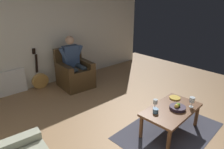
% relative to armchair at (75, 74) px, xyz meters
% --- Properties ---
extents(ground_plane, '(7.60, 7.60, 0.00)m').
position_rel_armchair_xyz_m(ground_plane, '(0.12, 2.55, -0.33)').
color(ground_plane, '#A47D55').
extents(wall_back, '(5.93, 0.06, 2.76)m').
position_rel_armchair_xyz_m(wall_back, '(0.12, -0.64, 1.05)').
color(wall_back, silver).
rests_on(wall_back, ground).
extents(rug, '(1.81, 1.28, 0.01)m').
position_rel_armchair_xyz_m(rug, '(-0.18, 2.68, -0.33)').
color(rug, '#3F404C').
rests_on(rug, ground).
extents(armchair, '(0.78, 0.84, 0.96)m').
position_rel_armchair_xyz_m(armchair, '(0.00, 0.00, 0.00)').
color(armchair, '#45311A').
rests_on(armchair, ground).
extents(person_seated, '(0.65, 0.61, 1.27)m').
position_rel_armchair_xyz_m(person_seated, '(-0.00, -0.01, 0.35)').
color(person_seated, '#364B71').
rests_on(person_seated, ground).
extents(coffee_table, '(1.08, 0.65, 0.44)m').
position_rel_armchair_xyz_m(coffee_table, '(-0.18, 2.68, 0.04)').
color(coffee_table, brown).
rests_on(coffee_table, ground).
extents(guitar, '(0.40, 0.27, 1.01)m').
position_rel_armchair_xyz_m(guitar, '(0.73, -0.44, -0.10)').
color(guitar, '#B68745').
rests_on(guitar, ground).
extents(radiator, '(0.63, 0.06, 0.58)m').
position_rel_armchair_xyz_m(radiator, '(1.33, -0.57, -0.04)').
color(radiator, white).
rests_on(radiator, ground).
extents(wine_glass_near, '(0.09, 0.09, 0.17)m').
position_rel_armchair_xyz_m(wine_glass_near, '(-0.47, 2.86, 0.22)').
color(wine_glass_near, silver).
rests_on(wine_glass_near, coffee_table).
extents(wine_glass_far, '(0.07, 0.07, 0.15)m').
position_rel_armchair_xyz_m(wine_glass_far, '(0.00, 2.48, 0.21)').
color(wine_glass_far, silver).
rests_on(wine_glass_far, coffee_table).
extents(fruit_bowl, '(0.26, 0.26, 0.11)m').
position_rel_armchair_xyz_m(fruit_bowl, '(-0.23, 2.75, 0.14)').
color(fruit_bowl, '#2F2231').
rests_on(fruit_bowl, coffee_table).
extents(decorative_dish, '(0.19, 0.19, 0.02)m').
position_rel_armchair_xyz_m(decorative_dish, '(-0.53, 2.52, 0.11)').
color(decorative_dish, gold).
rests_on(decorative_dish, coffee_table).
extents(candle_jar, '(0.09, 0.09, 0.08)m').
position_rel_armchair_xyz_m(candle_jar, '(0.12, 2.58, 0.14)').
color(candle_jar, '#436A8E').
rests_on(candle_jar, coffee_table).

